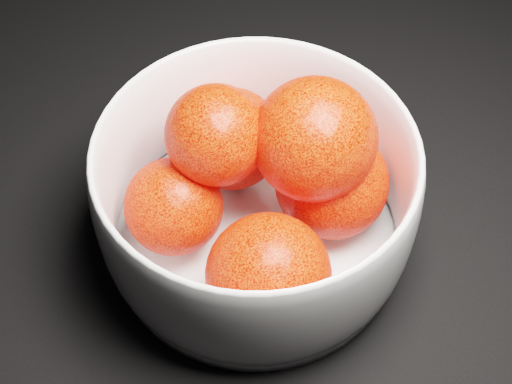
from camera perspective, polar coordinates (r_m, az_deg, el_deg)
bowl at (r=0.50m, az=0.00°, el=-0.39°), size 0.22×0.22×0.11m
orange_pile at (r=0.49m, az=0.85°, el=0.91°), size 0.18×0.19×0.13m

